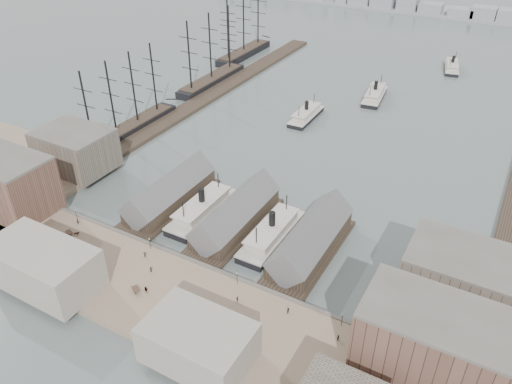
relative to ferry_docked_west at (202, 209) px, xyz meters
The scene contains 42 objects.
ground 21.62m from the ferry_docked_west, 52.74° to the right, with size 900.00×900.00×0.00m, color #515D5C.
quay 39.33m from the ferry_docked_west, 70.68° to the right, with size 180.00×30.00×2.00m, color #836D58.
seawall 25.84m from the ferry_docked_west, 59.75° to the right, with size 180.00×1.20×2.30m, color #59544C.
west_wharf 99.51m from the ferry_docked_west, 123.56° to the left, with size 10.00×220.00×1.60m, color #2D231C.
ferry_shed_west 13.16m from the ferry_docked_west, behind, with size 14.00×42.00×12.60m.
ferry_shed_center 13.16m from the ferry_docked_west, ahead, with size 14.00×42.00×12.60m.
ferry_shed_east 39.06m from the ferry_docked_west, ahead, with size 14.00×42.00×12.60m.
warehouse_west_front 64.55m from the ferry_docked_west, 152.96° to the right, with size 32.00×18.00×18.00m, color brown.
warehouse_west_back 57.37m from the ferry_docked_west, behind, with size 26.00×20.00×14.00m, color #60564C.
warehouse_east_front 84.66m from the ferry_docked_west, 20.21° to the right, with size 30.00×18.00×19.00m, color brown.
warehouse_east_back 81.32m from the ferry_docked_west, ahead, with size 28.00×20.00×15.00m, color #60564C.
street_bldg_center 59.31m from the ferry_docked_west, 56.09° to the right, with size 24.00×16.00×10.00m, color gray.
street_bldg_west 52.23m from the ferry_docked_west, 109.10° to the right, with size 30.00×16.00×12.00m, color gray.
lamp_post_far_w 40.11m from the ferry_docked_west, 143.03° to the right, with size 0.44×0.44×3.92m.
lamp_post_near_w 24.27m from the ferry_docked_west, 94.75° to the right, with size 0.44×0.44×3.92m.
lamp_post_near_e 37.00m from the ferry_docked_west, 40.70° to the right, with size 0.44×0.44×3.92m.
lamp_post_far_e 62.84m from the ferry_docked_west, 22.55° to the right, with size 0.44×0.44×3.92m.
far_shore 317.24m from the ferry_docked_west, 88.03° to the left, with size 500.00×40.00×15.72m.
ferry_docked_west is the anchor object (origin of this frame).
ferry_docked_east 26.00m from the ferry_docked_west, ahead, with size 9.10×30.32×10.83m.
ferry_open_near 86.28m from the ferry_docked_west, 91.27° to the left, with size 8.26×25.90×9.19m.
ferry_open_mid 125.89m from the ferry_docked_west, 81.81° to the left, with size 11.63×28.22×9.79m.
ferry_open_far 192.40m from the ferry_docked_west, 77.15° to the left, with size 12.39×25.47×8.74m.
sailing_ship_near 71.62m from the ferry_docked_west, 151.22° to the left, with size 8.32×57.35×34.22m.
sailing_ship_mid 120.29m from the ferry_docked_west, 122.20° to the left, with size 9.01×52.08×37.06m.
sailing_ship_far 168.11m from the ferry_docked_west, 115.89° to the left, with size 9.09×50.49×37.36m.
tram 75.05m from the ferry_docked_west, 24.29° to the right, with size 3.65×9.68×3.36m.
horse_cart_left 40.25m from the ferry_docked_west, 130.96° to the right, with size 4.82×2.79×1.58m.
horse_cart_center 39.85m from the ferry_docked_west, 78.96° to the right, with size 4.80×3.47×1.62m.
horse_cart_right 51.32m from the ferry_docked_west, 51.73° to the right, with size 4.80×2.40×1.63m.
pedestrian_0 39.57m from the ferry_docked_west, 139.68° to the right, with size 0.66×0.48×1.80m, color black.
pedestrian_1 49.74m from the ferry_docked_west, 129.80° to the right, with size 0.83×0.64×1.70m, color black.
pedestrian_2 27.82m from the ferry_docked_west, 92.11° to the right, with size 1.14×0.66×1.77m, color black.
pedestrian_3 43.39m from the ferry_docked_west, 99.34° to the right, with size 0.92×0.38×1.58m, color black.
pedestrian_4 32.06m from the ferry_docked_west, 82.04° to the right, with size 0.77×0.50×1.58m, color black.
pedestrian_5 40.58m from the ferry_docked_west, 66.14° to the right, with size 0.58×0.42×1.58m, color black.
pedestrian_6 43.43m from the ferry_docked_west, 43.36° to the right, with size 0.81×0.63×1.67m, color black.
pedestrian_7 60.12m from the ferry_docked_west, 46.69° to the right, with size 1.08×0.62×1.68m, color black.
pedestrian_8 65.72m from the ferry_docked_west, 26.09° to the right, with size 1.06×0.44×1.81m, color black.
pedestrian_9 77.29m from the ferry_docked_west, 27.38° to the right, with size 0.82×0.53×1.68m, color black.
pedestrian_10 69.65m from the ferry_docked_west, 33.93° to the right, with size 1.00×0.42×1.71m, color black.
pedestrian_11 52.28m from the ferry_docked_west, 30.92° to the right, with size 0.85×0.66×1.76m, color black.
Camera 1 is at (68.50, -91.63, 96.52)m, focal length 35.00 mm.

